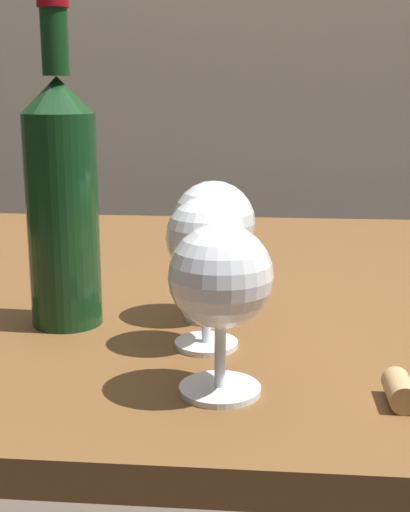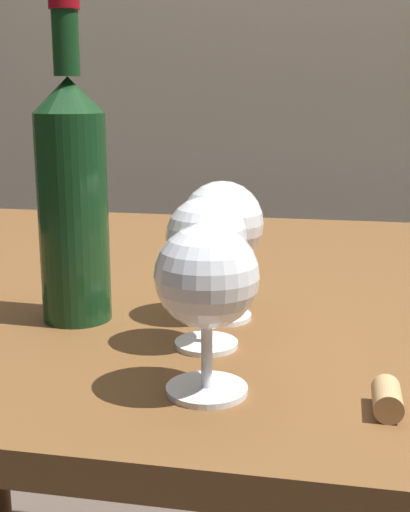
{
  "view_description": "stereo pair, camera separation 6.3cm",
  "coord_description": "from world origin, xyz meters",
  "px_view_note": "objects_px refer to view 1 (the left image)",
  "views": [
    {
      "loc": [
        0.05,
        -0.85,
        0.94
      ],
      "look_at": [
        -0.0,
        -0.24,
        0.8
      ],
      "focal_mm": 48.73,
      "sensor_mm": 36.0,
      "label": 1
    },
    {
      "loc": [
        0.12,
        -0.84,
        0.94
      ],
      "look_at": [
        -0.0,
        -0.24,
        0.8
      ],
      "focal_mm": 48.73,
      "sensor_mm": 36.0,
      "label": 2
    }
  ],
  "objects_px": {
    "wine_glass_cabernet": "(221,281)",
    "wine_bottle": "(62,198)",
    "wine_glass_pinot": "(205,241)",
    "wine_glass_white": "(215,225)",
    "cork": "(400,390)"
  },
  "relations": [
    {
      "from": "wine_glass_cabernet",
      "to": "wine_bottle",
      "type": "bearing_deg",
      "value": 137.3
    },
    {
      "from": "wine_glass_pinot",
      "to": "wine_glass_white",
      "type": "height_order",
      "value": "wine_glass_white"
    },
    {
      "from": "wine_glass_cabernet",
      "to": "wine_glass_pinot",
      "type": "relative_size",
      "value": 0.96
    },
    {
      "from": "wine_glass_white",
      "to": "cork",
      "type": "bearing_deg",
      "value": -50.99
    },
    {
      "from": "wine_glass_pinot",
      "to": "wine_bottle",
      "type": "bearing_deg",
      "value": 159.51
    },
    {
      "from": "wine_glass_cabernet",
      "to": "cork",
      "type": "height_order",
      "value": "wine_glass_cabernet"
    },
    {
      "from": "wine_bottle",
      "to": "cork",
      "type": "height_order",
      "value": "wine_bottle"
    },
    {
      "from": "wine_glass_pinot",
      "to": "cork",
      "type": "distance_m",
      "value": 0.21
    },
    {
      "from": "wine_glass_white",
      "to": "wine_bottle",
      "type": "height_order",
      "value": "wine_bottle"
    },
    {
      "from": "wine_glass_pinot",
      "to": "cork",
      "type": "relative_size",
      "value": 3.38
    },
    {
      "from": "wine_bottle",
      "to": "wine_glass_cabernet",
      "type": "bearing_deg",
      "value": -42.7
    },
    {
      "from": "wine_glass_pinot",
      "to": "wine_glass_white",
      "type": "distance_m",
      "value": 0.08
    },
    {
      "from": "wine_glass_cabernet",
      "to": "wine_glass_pinot",
      "type": "height_order",
      "value": "wine_glass_pinot"
    },
    {
      "from": "wine_glass_cabernet",
      "to": "wine_glass_white",
      "type": "xyz_separation_m",
      "value": [
        -0.02,
        0.18,
        0.01
      ]
    },
    {
      "from": "wine_glass_pinot",
      "to": "wine_glass_cabernet",
      "type": "bearing_deg",
      "value": -78.19
    }
  ]
}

